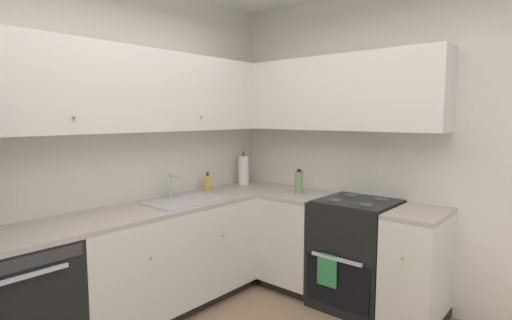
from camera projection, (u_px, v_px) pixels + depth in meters
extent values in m
cube|color=silver|center=(89.00, 150.00, 3.05)|extent=(3.77, 0.05, 2.69)
cube|color=silver|center=(400.00, 146.00, 3.37)|extent=(0.05, 3.41, 2.69)
cube|color=black|center=(17.00, 309.00, 2.43)|extent=(0.60, 0.60, 0.85)
cube|color=#333333|center=(33.00, 261.00, 2.20)|extent=(0.55, 0.01, 0.07)
cube|color=silver|center=(35.00, 274.00, 2.20)|extent=(0.36, 0.02, 0.02)
cube|color=silver|center=(165.00, 254.00, 3.26)|extent=(1.60, 0.60, 0.76)
cube|color=black|center=(164.00, 303.00, 3.33)|extent=(1.60, 0.54, 0.09)
sphere|color=tan|center=(151.00, 258.00, 2.78)|extent=(0.02, 0.02, 0.02)
sphere|color=tan|center=(223.00, 235.00, 3.31)|extent=(0.02, 0.02, 0.02)
cube|color=#B7A89E|center=(164.00, 207.00, 3.22)|extent=(2.80, 0.60, 0.03)
cube|color=silver|center=(298.00, 237.00, 3.73)|extent=(0.60, 0.52, 0.76)
cube|color=black|center=(300.00, 280.00, 3.80)|extent=(0.54, 0.52, 0.09)
cube|color=silver|center=(417.00, 265.00, 3.03)|extent=(0.60, 0.38, 0.76)
cube|color=black|center=(416.00, 317.00, 3.10)|extent=(0.54, 0.38, 0.09)
sphere|color=tan|center=(403.00, 258.00, 2.78)|extent=(0.02, 0.02, 0.02)
cube|color=#B7A89E|center=(299.00, 195.00, 3.69)|extent=(0.60, 0.52, 0.03)
cube|color=#B7A89E|center=(419.00, 214.00, 2.98)|extent=(0.60, 0.38, 0.03)
cube|color=black|center=(356.00, 253.00, 3.37)|extent=(0.64, 0.62, 0.89)
cube|color=black|center=(337.00, 283.00, 3.15)|extent=(0.02, 0.55, 0.37)
cube|color=silver|center=(336.00, 259.00, 3.11)|extent=(0.02, 0.43, 0.02)
cube|color=black|center=(358.00, 201.00, 3.33)|extent=(0.59, 0.60, 0.01)
cube|color=black|center=(374.00, 188.00, 3.55)|extent=(0.03, 0.60, 0.15)
cylinder|color=#4C4C4C|center=(366.00, 205.00, 3.13)|extent=(0.11, 0.11, 0.01)
cylinder|color=#4C4C4C|center=(335.00, 200.00, 3.31)|extent=(0.11, 0.11, 0.01)
cylinder|color=#4C4C4C|center=(381.00, 199.00, 3.34)|extent=(0.11, 0.11, 0.01)
cylinder|color=#4C4C4C|center=(351.00, 195.00, 3.52)|extent=(0.11, 0.11, 0.01)
cube|color=#338C4C|center=(327.00, 270.00, 3.17)|extent=(0.02, 0.17, 0.26)
cube|color=silver|center=(133.00, 91.00, 3.09)|extent=(2.48, 0.32, 0.64)
sphere|color=tan|center=(74.00, 117.00, 2.59)|extent=(0.02, 0.02, 0.02)
sphere|color=tan|center=(201.00, 117.00, 3.41)|extent=(0.02, 0.02, 0.02)
cube|color=silver|center=(326.00, 94.00, 3.57)|extent=(0.32, 2.09, 0.64)
cube|color=#B7B7BC|center=(187.00, 200.00, 3.36)|extent=(0.69, 0.40, 0.01)
cube|color=gray|center=(188.00, 206.00, 3.37)|extent=(0.63, 0.36, 0.09)
cube|color=#99999E|center=(188.00, 204.00, 3.37)|extent=(0.02, 0.35, 0.06)
cylinder|color=silver|center=(170.00, 186.00, 3.50)|extent=(0.02, 0.02, 0.21)
cylinder|color=silver|center=(175.00, 176.00, 3.44)|extent=(0.02, 0.15, 0.02)
cylinder|color=silver|center=(175.00, 193.00, 3.55)|extent=(0.02, 0.02, 0.06)
cylinder|color=gold|center=(208.00, 183.00, 3.81)|extent=(0.05, 0.05, 0.15)
cylinder|color=#262626|center=(207.00, 174.00, 3.80)|extent=(0.02, 0.02, 0.03)
cylinder|color=white|center=(243.00, 170.00, 4.16)|extent=(0.11, 0.11, 0.30)
cylinder|color=#3F3F3F|center=(243.00, 168.00, 4.15)|extent=(0.02, 0.02, 0.36)
cylinder|color=#729E66|center=(299.00, 183.00, 3.68)|extent=(0.07, 0.07, 0.20)
cylinder|color=black|center=(299.00, 171.00, 3.66)|extent=(0.04, 0.04, 0.02)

